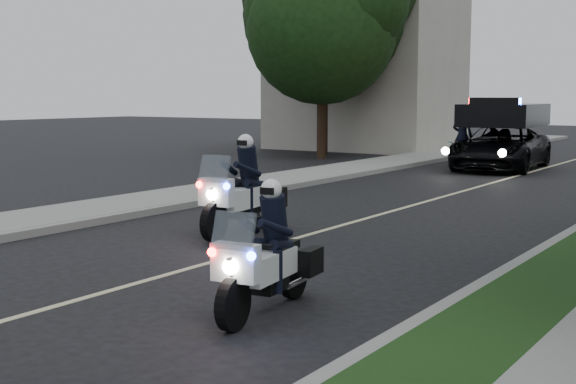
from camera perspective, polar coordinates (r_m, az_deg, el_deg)
name	(u,v)px	position (r m, az deg, el deg)	size (l,w,h in m)	color
ground	(107,292)	(10.43, -13.18, -7.18)	(120.00, 120.00, 0.00)	black
curb_left	(279,188)	(20.58, -0.67, 0.27)	(0.20, 60.00, 0.15)	gray
sidewalk_left	(246,186)	(21.22, -3.13, 0.47)	(2.00, 60.00, 0.16)	gray
building_far	(366,75)	(37.22, 5.76, 8.61)	(8.00, 6.00, 7.00)	#A8A396
lane_marking	(422,203)	(18.62, 9.82, -0.79)	(0.12, 50.00, 0.01)	#BFB78C
police_moto_left	(242,233)	(14.36, -3.41, -3.07)	(0.76, 2.17, 1.84)	white
police_moto_right	(267,312)	(9.23, -1.59, -8.87)	(0.65, 1.86, 1.58)	silver
police_suv	(500,169)	(27.64, 15.35, 1.63)	(2.51, 5.43, 2.64)	black
bicycle	(461,169)	(27.36, 12.66, 1.66)	(0.65, 1.86, 0.97)	black
cyclist	(461,169)	(27.36, 12.66, 1.66)	(0.68, 0.45, 1.89)	black
tree_left_near	(321,159)	(31.14, 2.46, 2.48)	(5.98, 5.98, 9.96)	#173612
tree_left_far	(323,154)	(33.32, 2.62, 2.78)	(6.86, 6.86, 11.44)	black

